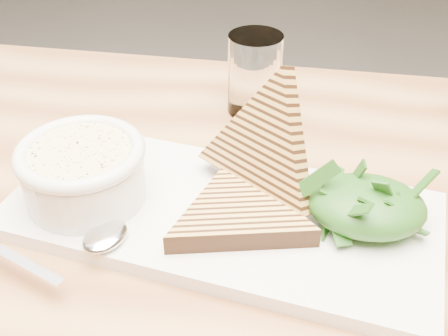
% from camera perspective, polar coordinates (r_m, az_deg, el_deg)
% --- Properties ---
extents(table_top, '(1.22, 0.82, 0.04)m').
position_cam_1_polar(table_top, '(0.53, 6.26, -11.01)').
color(table_top, '#B4824D').
rests_on(table_top, ground).
extents(table_leg_bl, '(0.06, 0.06, 0.68)m').
position_cam_1_polar(table_leg_bl, '(1.18, -21.76, -6.63)').
color(table_leg_bl, '#B4824D').
rests_on(table_leg_bl, ground).
extents(platter, '(0.44, 0.25, 0.02)m').
position_cam_1_polar(platter, '(0.55, -0.34, -4.76)').
color(platter, white).
rests_on(platter, table_top).
extents(soup_bowl, '(0.12, 0.12, 0.05)m').
position_cam_1_polar(soup_bowl, '(0.56, -13.99, -0.97)').
color(soup_bowl, white).
rests_on(soup_bowl, platter).
extents(soup, '(0.10, 0.10, 0.01)m').
position_cam_1_polar(soup, '(0.55, -14.41, 1.40)').
color(soup, beige).
rests_on(soup, soup_bowl).
extents(bowl_rim, '(0.12, 0.12, 0.01)m').
position_cam_1_polar(bowl_rim, '(0.55, -14.44, 1.57)').
color(bowl_rim, white).
rests_on(bowl_rim, soup_bowl).
extents(sandwich_flat, '(0.19, 0.19, 0.02)m').
position_cam_1_polar(sandwich_flat, '(0.52, 1.49, -4.60)').
color(sandwich_flat, gold).
rests_on(sandwich_flat, platter).
extents(sandwich_lean, '(0.21, 0.21, 0.18)m').
position_cam_1_polar(sandwich_lean, '(0.54, 4.07, 2.23)').
color(sandwich_lean, gold).
rests_on(sandwich_lean, sandwich_flat).
extents(salad_base, '(0.11, 0.09, 0.04)m').
position_cam_1_polar(salad_base, '(0.53, 14.29, -3.75)').
color(salad_base, '#153E10').
rests_on(salad_base, platter).
extents(arugula_pile, '(0.11, 0.10, 0.05)m').
position_cam_1_polar(arugula_pile, '(0.53, 14.39, -3.24)').
color(arugula_pile, '#29601D').
rests_on(arugula_pile, platter).
extents(spoon_bowl, '(0.05, 0.06, 0.01)m').
position_cam_1_polar(spoon_bowl, '(0.52, -11.97, -6.80)').
color(spoon_bowl, silver).
rests_on(spoon_bowl, platter).
extents(spoon_handle, '(0.11, 0.05, 0.00)m').
position_cam_1_polar(spoon_handle, '(0.53, -20.77, -8.41)').
color(spoon_handle, silver).
rests_on(spoon_handle, platter).
extents(glass_near, '(0.07, 0.07, 0.10)m').
position_cam_1_polar(glass_near, '(0.71, 3.13, 9.47)').
color(glass_near, white).
rests_on(glass_near, table_top).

